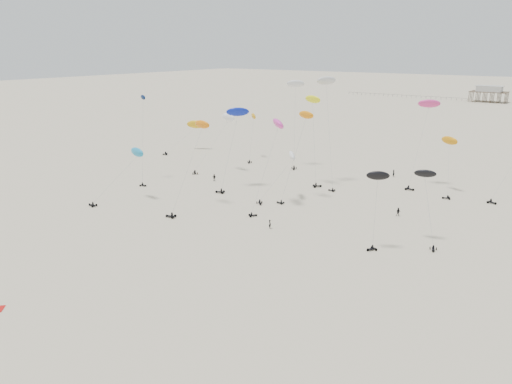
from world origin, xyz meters
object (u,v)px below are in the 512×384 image
Objects in this scene: rig_0 at (427,192)px; rig_4 at (295,100)px; spectator_0 at (270,228)px; pavilion_main at (489,95)px; rig_9 at (449,150)px.

rig_4 is (-47.91, 37.01, 9.47)m from rig_0.
rig_4 is 55.16m from spectator_0.
rig_0 is (37.43, -250.85, 4.60)m from pavilion_main.
pavilion_main is at bearing -47.73° from spectator_0.
spectator_0 is at bearing 134.93° from rig_9.
rig_9 is at bearing -81.59° from pavilion_main.
rig_9 is 6.80× the size of spectator_0.
rig_4 is 43.45m from rig_9.
rig_0 is at bearing 117.64° from rig_4.
rig_4 reaches higher than pavilion_main.
rig_4 is at bearing 65.43° from rig_9.
rig_0 is 0.94× the size of rig_9.
rig_9 is at bearing -97.07° from rig_0.
rig_4 reaches higher than spectator_0.
rig_9 reaches higher than pavilion_main.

